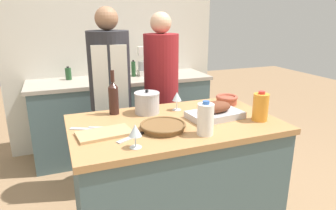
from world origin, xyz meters
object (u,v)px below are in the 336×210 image
at_px(condiment_bottle_tall, 68,74).
at_px(person_cook_guest, 161,92).
at_px(person_cook_aproned, 111,95).
at_px(stock_pot, 147,103).
at_px(roasting_pan, 215,112).
at_px(juice_jug, 260,107).
at_px(milk_jug, 205,119).
at_px(knife_bread, 105,128).
at_px(wine_glass_left, 135,131).
at_px(condiment_bottle_short, 133,69).
at_px(condiment_bottle_extra, 104,73).
at_px(cutting_board, 104,133).
at_px(knife_paring, 132,137).
at_px(stand_mixer, 145,63).
at_px(knife_chef, 93,129).
at_px(wine_bottle_green, 113,97).
at_px(wicker_basket, 163,126).
at_px(mixing_bowl, 227,99).
at_px(wine_glass_right, 177,97).

relative_size(condiment_bottle_tall, person_cook_guest, 0.09).
bearing_deg(person_cook_aproned, stock_pot, -67.32).
distance_m(roasting_pan, stock_pot, 0.49).
distance_m(juice_jug, condiment_bottle_tall, 2.23).
bearing_deg(person_cook_aproned, milk_jug, -64.07).
bearing_deg(knife_bread, juice_jug, -12.79).
xyz_separation_m(wine_glass_left, person_cook_guest, (0.56, 1.14, -0.11)).
bearing_deg(condiment_bottle_short, condiment_bottle_extra, -152.76).
bearing_deg(cutting_board, wine_glass_left, -62.29).
bearing_deg(juice_jug, wine_glass_left, -172.56).
distance_m(roasting_pan, knife_paring, 0.64).
relative_size(roasting_pan, person_cook_guest, 0.24).
xyz_separation_m(stand_mixer, person_cook_guest, (-0.10, -0.83, -0.14)).
height_order(stock_pot, knife_chef, stock_pot).
height_order(wine_glass_left, stand_mixer, stand_mixer).
distance_m(wine_bottle_green, condiment_bottle_short, 1.44).
height_order(wine_glass_left, knife_paring, wine_glass_left).
distance_m(wine_bottle_green, person_cook_guest, 0.78).
bearing_deg(wicker_basket, person_cook_aproned, 98.67).
bearing_deg(juice_jug, milk_jug, -169.26).
xyz_separation_m(stock_pot, condiment_bottle_tall, (-0.45, 1.50, -0.03)).
height_order(wine_bottle_green, person_cook_guest, person_cook_guest).
distance_m(condiment_bottle_short, person_cook_aproned, 0.93).
xyz_separation_m(knife_paring, condiment_bottle_extra, (0.12, 1.62, 0.08)).
bearing_deg(knife_chef, condiment_bottle_short, 66.74).
bearing_deg(condiment_bottle_extra, mixing_bowl, -58.42).
bearing_deg(knife_bread, stand_mixer, 64.64).
relative_size(stock_pot, wine_bottle_green, 0.57).
height_order(stock_pot, condiment_bottle_short, stock_pot).
height_order(stock_pot, wine_glass_right, stock_pot).
bearing_deg(wine_bottle_green, roasting_pan, -28.32).
distance_m(roasting_pan, mixing_bowl, 0.37).
xyz_separation_m(wine_glass_left, condiment_bottle_tall, (-0.21, 2.05, -0.04)).
height_order(stand_mixer, condiment_bottle_tall, stand_mixer).
height_order(wicker_basket, juice_jug, juice_jug).
bearing_deg(wine_glass_right, knife_paring, -139.06).
bearing_deg(milk_jug, knife_bread, 149.71).
xyz_separation_m(condiment_bottle_tall, condiment_bottle_short, (0.73, -0.09, 0.02)).
bearing_deg(juice_jug, knife_chef, 167.85).
bearing_deg(wine_glass_left, person_cook_aproned, 85.76).
bearing_deg(wine_glass_right, stand_mixer, 82.01).
height_order(mixing_bowl, knife_paring, mixing_bowl).
distance_m(wine_bottle_green, condiment_bottle_extra, 1.16).
relative_size(cutting_board, person_cook_aproned, 0.20).
height_order(stock_pot, wine_bottle_green, wine_bottle_green).
bearing_deg(wine_glass_right, person_cook_aproned, 121.94).
height_order(roasting_pan, mixing_bowl, roasting_pan).
distance_m(wicker_basket, wine_glass_right, 0.42).
xyz_separation_m(stand_mixer, person_cook_aproned, (-0.58, -0.83, -0.12)).
bearing_deg(person_cook_aproned, wine_glass_left, -85.94).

